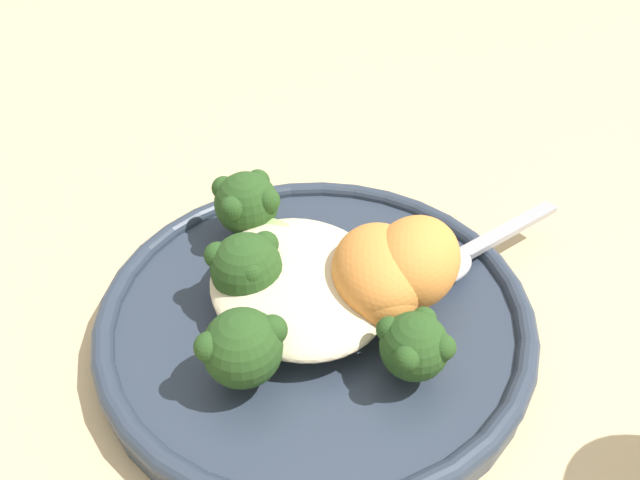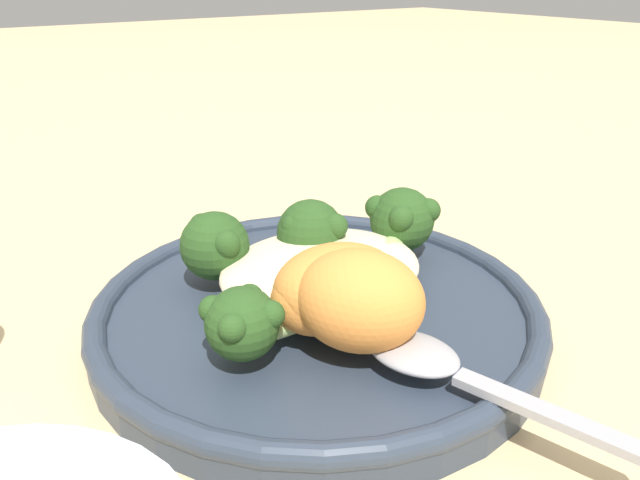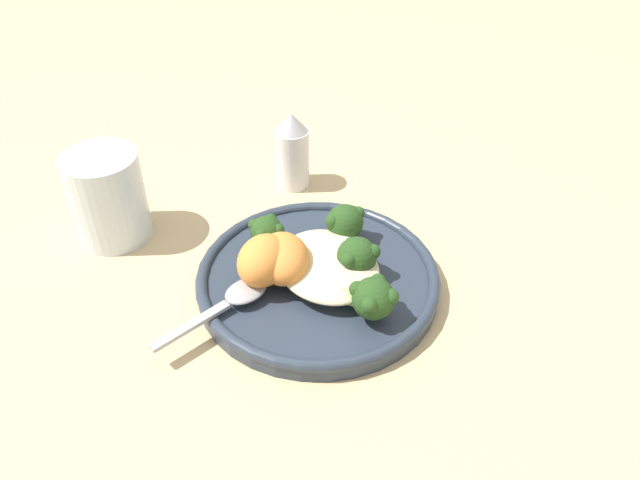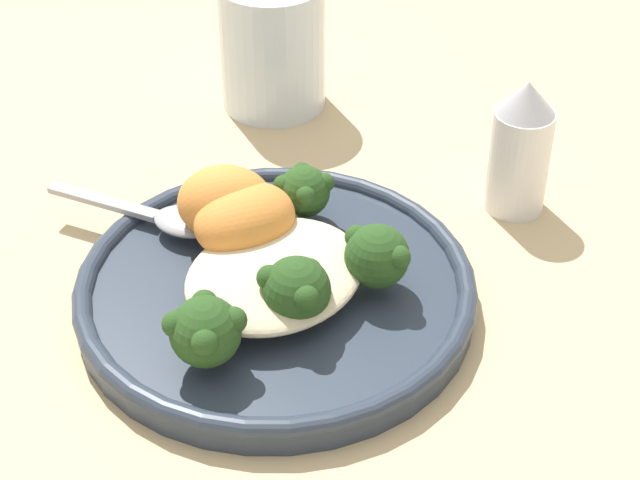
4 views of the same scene
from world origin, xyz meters
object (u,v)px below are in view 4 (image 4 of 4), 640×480
at_px(quinoa_mound, 280,270).
at_px(water_glass, 273,45).
at_px(sweet_potato_chunk_2, 258,219).
at_px(salt_shaker, 521,148).
at_px(plate, 276,290).
at_px(broccoli_stalk_3, 290,206).
at_px(spoon, 169,217).
at_px(broccoli_stalk_2, 344,258).
at_px(broccoli_stalk_1, 288,286).
at_px(sweet_potato_chunk_0, 225,203).
at_px(sweet_potato_chunk_1, 245,220).
at_px(broccoli_stalk_0, 212,315).

bearing_deg(quinoa_mound, water_glass, -137.47).
xyz_separation_m(sweet_potato_chunk_2, salt_shaker, (-0.16, 0.09, 0.01)).
relative_size(plate, salt_shaker, 2.51).
bearing_deg(water_glass, broccoli_stalk_3, 44.84).
xyz_separation_m(plate, spoon, (0.00, -0.09, 0.01)).
bearing_deg(water_glass, broccoli_stalk_2, 51.17).
xyz_separation_m(broccoli_stalk_1, broccoli_stalk_2, (-0.04, 0.01, -0.00)).
bearing_deg(broccoli_stalk_3, sweet_potato_chunk_0, 137.73).
xyz_separation_m(sweet_potato_chunk_1, water_glass, (-0.17, -0.13, 0.01)).
distance_m(plate, broccoli_stalk_3, 0.06).
height_order(broccoli_stalk_0, broccoli_stalk_1, same).
bearing_deg(quinoa_mound, spoon, -90.17).
xyz_separation_m(broccoli_stalk_0, broccoli_stalk_2, (-0.08, 0.02, -0.00)).
bearing_deg(sweet_potato_chunk_1, sweet_potato_chunk_0, -98.47).
bearing_deg(sweet_potato_chunk_1, plate, 73.07).
height_order(broccoli_stalk_1, sweet_potato_chunk_0, sweet_potato_chunk_0).
relative_size(broccoli_stalk_0, broccoli_stalk_1, 1.18).
distance_m(spoon, water_glass, 0.19).
height_order(sweet_potato_chunk_0, spoon, sweet_potato_chunk_0).
xyz_separation_m(sweet_potato_chunk_0, spoon, (0.01, -0.04, -0.02)).
xyz_separation_m(quinoa_mound, salt_shaker, (-0.18, 0.05, 0.01)).
xyz_separation_m(broccoli_stalk_0, sweet_potato_chunk_0, (-0.07, -0.06, 0.01)).
distance_m(broccoli_stalk_2, sweet_potato_chunk_1, 0.07).
bearing_deg(broccoli_stalk_1, broccoli_stalk_2, 86.64).
xyz_separation_m(broccoli_stalk_1, water_glass, (-0.19, -0.18, 0.01)).
distance_m(plate, broccoli_stalk_0, 0.07).
bearing_deg(sweet_potato_chunk_2, sweet_potato_chunk_0, -74.47).
xyz_separation_m(water_glass, salt_shaker, (-0.00, 0.21, -0.00)).
bearing_deg(quinoa_mound, broccoli_stalk_2, 135.59).
bearing_deg(sweet_potato_chunk_1, salt_shaker, 152.14).
distance_m(broccoli_stalk_1, salt_shaker, 0.20).
distance_m(broccoli_stalk_0, spoon, 0.11).
relative_size(sweet_potato_chunk_0, salt_shaker, 0.61).
distance_m(plate, broccoli_stalk_2, 0.05).
height_order(sweet_potato_chunk_2, salt_shaker, salt_shaker).
bearing_deg(broccoli_stalk_2, broccoli_stalk_0, -139.31).
xyz_separation_m(plate, sweet_potato_chunk_0, (-0.01, -0.05, 0.03)).
bearing_deg(spoon, plate, 165.77).
relative_size(quinoa_mound, sweet_potato_chunk_0, 1.92).
bearing_deg(broccoli_stalk_0, salt_shaker, 137.13).
bearing_deg(broccoli_stalk_2, sweet_potato_chunk_1, 158.65).
height_order(quinoa_mound, sweet_potato_chunk_1, sweet_potato_chunk_1).
distance_m(broccoli_stalk_3, water_glass, 0.19).
height_order(plate, quinoa_mound, quinoa_mound).
relative_size(broccoli_stalk_1, spoon, 0.77).
bearing_deg(quinoa_mound, plate, -111.28).
relative_size(spoon, water_glass, 1.25).
bearing_deg(sweet_potato_chunk_0, water_glass, -146.81).
xyz_separation_m(plate, sweet_potato_chunk_1, (-0.01, -0.03, 0.03)).
bearing_deg(spoon, quinoa_mound, 164.08).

